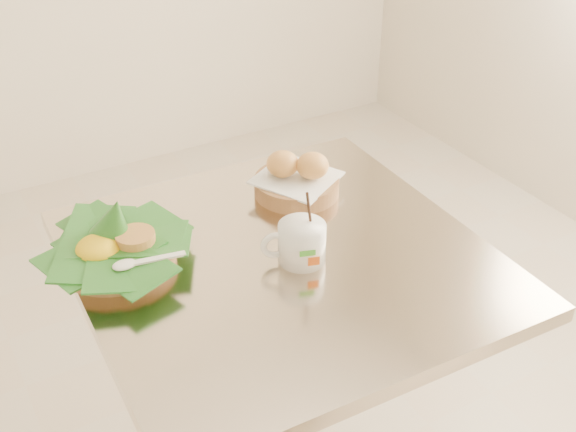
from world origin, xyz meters
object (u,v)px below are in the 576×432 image
cafe_table (283,348)px  rice_basket (115,244)px  bread_basket (297,179)px  coffee_mug (301,242)px

cafe_table → rice_basket: (-0.26, 0.13, 0.26)m
rice_basket → bread_basket: bearing=6.5°
coffee_mug → bread_basket: bearing=61.2°
rice_basket → cafe_table: bearing=-26.9°
cafe_table → bread_basket: (0.13, 0.18, 0.25)m
rice_basket → bread_basket: rice_basket is taller
coffee_mug → rice_basket: bearing=150.6°
coffee_mug → cafe_table: bearing=128.2°
cafe_table → coffee_mug: coffee_mug is taller
cafe_table → rice_basket: rice_basket is taller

